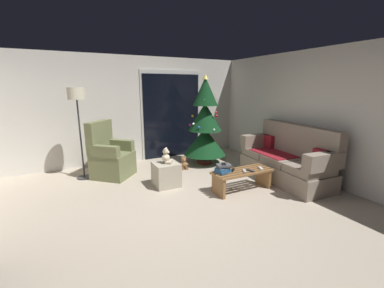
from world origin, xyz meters
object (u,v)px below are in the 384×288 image
Objects in this scene: armchair at (110,157)px; ottoman at (166,174)px; remote_silver at (244,171)px; floor_lamp at (77,103)px; teddy_bear_cream at (166,157)px; remote_white at (261,168)px; remote_graphite at (251,171)px; couch at (287,160)px; book_stack at (223,169)px; christmas_tree at (205,125)px; coffee_table at (242,177)px; teddy_bear_chestnut_by_tree at (184,164)px; cell_phone at (224,164)px; remote_black at (233,170)px.

armchair reaches higher than ottoman.
remote_silver is 3.35m from floor_lamp.
remote_white is at bearing -31.32° from teddy_bear_cream.
remote_white is at bearing 178.48° from remote_graphite.
couch is at bearing -178.18° from remote_graphite.
book_stack reaches higher than remote_graphite.
christmas_tree is 2.21m from armchair.
teddy_bear_chestnut_by_tree is (-0.40, 1.54, -0.13)m from coffee_table.
remote_white is 0.73m from book_stack.
christmas_tree is at bearing 118.11° from couch.
armchair reaches higher than coffee_table.
christmas_tree reaches higher than floor_lamp.
book_stack is at bearing 179.16° from couch.
remote_graphite is 0.55× the size of teddy_bear_cream.
armchair is (-2.03, 1.90, 0.02)m from remote_graphite.
floor_lamp is at bearing 167.24° from remote_white.
remote_white is at bearing 19.72° from cell_phone.
coffee_table is at bearing -36.12° from teddy_bear_cream.
christmas_tree reaches higher than remote_white.
floor_lamp is 2.49m from teddy_bear_chestnut_by_tree.
remote_black reaches higher than teddy_bear_chestnut_by_tree.
book_stack is 2.99m from floor_lamp.
coffee_table is 0.38m from remote_white.
book_stack is at bearing 10.85° from remote_silver.
remote_black is 1.52m from teddy_bear_chestnut_by_tree.
remote_black is 1.78m from christmas_tree.
teddy_bear_chestnut_by_tree is (-0.05, 1.48, -0.40)m from cell_phone.
ottoman is at bearing 160.96° from couch.
teddy_bear_cream is (-1.21, 0.90, 0.18)m from remote_graphite.
teddy_bear_cream is (-0.94, 0.74, 0.18)m from remote_black.
teddy_bear_chestnut_by_tree is at bearing 138.03° from remote_white.
remote_graphite reaches higher than teddy_bear_chestnut_by_tree.
christmas_tree is at bearing 34.04° from ottoman.
armchair is at bearing 129.43° from ottoman.
christmas_tree is at bearing -2.31° from armchair.
remote_white is at bearing 33.74° from remote_black.
coffee_table is 3.86× the size of teddy_bear_chestnut_by_tree.
coffee_table is 0.62× the size of floor_lamp.
ottoman is (-0.76, 0.74, -0.30)m from cell_phone.
couch is 4.53× the size of ottoman.
remote_white is at bearing -171.29° from couch.
remote_black is (-0.26, 0.16, 0.00)m from remote_graphite.
remote_silver is 0.09× the size of floor_lamp.
teddy_bear_cream reaches higher than remote_white.
remote_white is 1.81m from teddy_bear_chestnut_by_tree.
couch is 12.77× the size of remote_silver.
armchair is (-1.92, 1.87, 0.02)m from remote_silver.
remote_graphite is 1.08× the size of cell_phone.
teddy_bear_cream is at bearing -133.42° from teddy_bear_chestnut_by_tree.
teddy_bear_chestnut_by_tree is (-0.63, -0.17, -0.80)m from christmas_tree.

